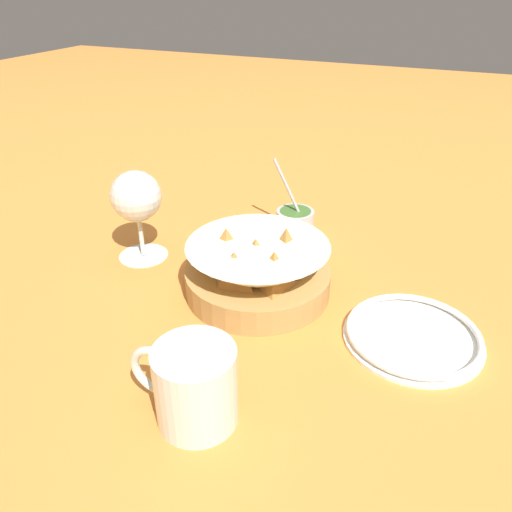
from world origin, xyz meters
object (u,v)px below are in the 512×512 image
(food_basket, at_px, (256,270))
(wine_glass, at_px, (136,199))
(sauce_cup, at_px, (295,220))
(side_plate, at_px, (413,335))
(beer_mug, at_px, (195,388))

(food_basket, height_order, wine_glass, wine_glass)
(sauce_cup, relative_size, wine_glass, 0.90)
(wine_glass, relative_size, side_plate, 0.83)
(food_basket, xyz_separation_m, sauce_cup, (0.01, -0.20, -0.01))
(wine_glass, distance_m, beer_mug, 0.36)
(sauce_cup, distance_m, wine_glass, 0.27)
(side_plate, bearing_deg, beer_mug, 49.14)
(food_basket, relative_size, beer_mug, 1.71)
(beer_mug, height_order, side_plate, beer_mug)
(sauce_cup, distance_m, side_plate, 0.32)
(side_plate, bearing_deg, wine_glass, -5.55)
(food_basket, relative_size, wine_glass, 1.42)
(beer_mug, bearing_deg, side_plate, -130.86)
(sauce_cup, height_order, wine_glass, wine_glass)
(food_basket, relative_size, side_plate, 1.19)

